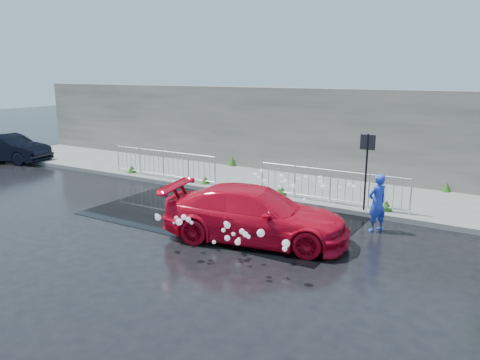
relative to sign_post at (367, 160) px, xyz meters
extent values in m
plane|color=black|center=(-4.20, -3.10, -1.72)|extent=(90.00, 90.00, 0.00)
cube|color=#5F5F5A|center=(-4.20, 1.90, -1.65)|extent=(30.00, 4.00, 0.15)
cube|color=#5F5F5A|center=(-4.20, -0.10, -1.64)|extent=(30.00, 0.25, 0.16)
cube|color=#5C554D|center=(-4.20, 4.10, 0.18)|extent=(30.00, 0.60, 3.50)
cube|color=black|center=(-3.70, -2.10, -1.72)|extent=(8.00, 5.00, 0.01)
cylinder|color=black|center=(0.00, 0.00, -0.47)|extent=(0.06, 0.06, 2.50)
cube|color=black|center=(0.00, 0.00, 0.53)|extent=(0.45, 0.04, 0.45)
cylinder|color=silver|center=(-10.70, 0.25, -1.02)|extent=(0.05, 0.05, 1.10)
cylinder|color=silver|center=(-5.70, 0.25, -1.02)|extent=(0.05, 0.05, 1.10)
cylinder|color=silver|center=(-8.20, 0.25, -0.50)|extent=(5.00, 0.04, 0.04)
cylinder|color=silver|center=(-8.20, 0.25, -1.45)|extent=(5.00, 0.04, 0.04)
cylinder|color=silver|center=(-3.70, 0.25, -1.02)|extent=(0.05, 0.05, 1.10)
cylinder|color=silver|center=(1.30, 0.25, -1.02)|extent=(0.05, 0.05, 1.10)
cylinder|color=silver|center=(-1.20, 0.25, -0.50)|extent=(5.00, 0.04, 0.04)
cylinder|color=silver|center=(-1.20, 0.25, -1.45)|extent=(5.00, 0.04, 0.04)
cone|color=#214913|center=(-10.00, 0.30, -1.41)|extent=(0.40, 0.40, 0.32)
cone|color=#214913|center=(-6.20, 0.30, -1.43)|extent=(0.36, 0.36, 0.29)
cone|color=#214913|center=(-3.00, 0.30, -1.38)|extent=(0.44, 0.44, 0.39)
cone|color=#214913|center=(0.60, 0.30, -1.41)|extent=(0.38, 0.38, 0.33)
cone|color=#214913|center=(-7.20, 3.80, -1.37)|extent=(0.42, 0.42, 0.41)
cone|color=#214913|center=(1.80, 3.80, -1.41)|extent=(0.34, 0.34, 0.32)
sphere|color=white|center=(-0.31, -0.55, -0.69)|extent=(0.13, 0.13, 0.13)
sphere|color=white|center=(-3.06, -1.12, -0.70)|extent=(0.13, 0.13, 0.13)
sphere|color=white|center=(-3.01, -2.41, -1.42)|extent=(0.17, 0.17, 0.17)
sphere|color=white|center=(-3.14, -2.10, -1.11)|extent=(0.12, 0.12, 0.12)
sphere|color=white|center=(-2.41, -1.82, -1.02)|extent=(0.14, 0.14, 0.14)
sphere|color=white|center=(-1.21, -1.76, -1.02)|extent=(0.13, 0.13, 0.13)
sphere|color=white|center=(-2.72, -2.10, -1.08)|extent=(0.08, 0.08, 0.08)
sphere|color=white|center=(-1.14, -0.74, -0.69)|extent=(0.14, 0.14, 0.14)
sphere|color=white|center=(-2.28, -1.19, -0.89)|extent=(0.13, 0.13, 0.13)
sphere|color=white|center=(-1.76, -2.22, -1.29)|extent=(0.14, 0.14, 0.14)
sphere|color=white|center=(-3.45, -2.12, -1.30)|extent=(0.15, 0.15, 0.15)
sphere|color=white|center=(-1.78, -0.37, -0.68)|extent=(0.12, 0.12, 0.12)
sphere|color=white|center=(-1.37, -2.84, -1.47)|extent=(0.15, 0.15, 0.15)
sphere|color=white|center=(-0.15, -2.14, -1.21)|extent=(0.14, 0.14, 0.14)
sphere|color=white|center=(-1.38, -2.43, -1.31)|extent=(0.08, 0.08, 0.08)
sphere|color=white|center=(-3.19, -1.63, -0.94)|extent=(0.10, 0.10, 0.10)
sphere|color=white|center=(-3.37, -0.40, -0.65)|extent=(0.14, 0.14, 0.14)
sphere|color=white|center=(-1.24, -0.52, -0.61)|extent=(0.14, 0.14, 0.14)
sphere|color=white|center=(-3.15, -2.63, -1.30)|extent=(0.08, 0.08, 0.08)
sphere|color=white|center=(-2.54, -1.88, -1.18)|extent=(0.11, 0.11, 0.11)
sphere|color=white|center=(-0.78, -2.24, -1.29)|extent=(0.13, 0.13, 0.13)
sphere|color=white|center=(-2.25, -0.89, -0.77)|extent=(0.15, 0.15, 0.15)
sphere|color=white|center=(-2.44, -1.94, -1.21)|extent=(0.17, 0.17, 0.17)
sphere|color=white|center=(-1.72, -1.56, -0.93)|extent=(0.10, 0.10, 0.10)
sphere|color=white|center=(-0.97, -0.96, -0.76)|extent=(0.15, 0.15, 0.15)
sphere|color=white|center=(-1.99, -0.50, -0.73)|extent=(0.13, 0.13, 0.13)
sphere|color=white|center=(-2.36, -0.94, -0.78)|extent=(0.10, 0.10, 0.10)
sphere|color=white|center=(-0.40, -2.77, -1.50)|extent=(0.14, 0.14, 0.14)
sphere|color=white|center=(-1.72, -1.87, -1.21)|extent=(0.09, 0.09, 0.09)
sphere|color=white|center=(-2.07, -1.80, -1.05)|extent=(0.08, 0.08, 0.08)
sphere|color=white|center=(-1.19, -2.38, -1.31)|extent=(0.09, 0.09, 0.09)
sphere|color=white|center=(-3.44, -0.71, -0.73)|extent=(0.15, 0.15, 0.15)
sphere|color=white|center=(-2.91, -1.02, -0.83)|extent=(0.17, 0.17, 0.17)
sphere|color=white|center=(-1.84, -1.19, -0.81)|extent=(0.17, 0.17, 0.17)
sphere|color=white|center=(-2.52, -0.61, -0.69)|extent=(0.17, 0.17, 0.17)
sphere|color=white|center=(-2.85, -1.39, -0.89)|extent=(0.06, 0.06, 0.06)
sphere|color=white|center=(-0.17, -0.56, -0.73)|extent=(0.12, 0.12, 0.12)
sphere|color=white|center=(-1.97, -1.33, -0.80)|extent=(0.09, 0.09, 0.09)
sphere|color=white|center=(-1.01, -2.14, -1.30)|extent=(0.09, 0.09, 0.09)
sphere|color=white|center=(-0.73, -2.32, -1.26)|extent=(0.17, 0.17, 0.17)
sphere|color=white|center=(-2.79, -1.84, -1.16)|extent=(0.16, 0.16, 0.16)
sphere|color=white|center=(-0.51, -0.83, -0.76)|extent=(0.09, 0.09, 0.09)
sphere|color=white|center=(-1.62, -5.18, -1.18)|extent=(0.13, 0.13, 0.13)
sphere|color=white|center=(-2.25, -4.82, -1.51)|extent=(0.10, 0.10, 0.10)
sphere|color=white|center=(-1.68, -5.08, -0.91)|extent=(0.15, 0.15, 0.15)
sphere|color=white|center=(-0.85, -5.80, -0.69)|extent=(0.12, 0.12, 0.12)
sphere|color=white|center=(-0.87, -5.62, -0.81)|extent=(0.12, 0.12, 0.12)
sphere|color=white|center=(-3.41, -5.51, -0.89)|extent=(0.15, 0.15, 0.15)
sphere|color=white|center=(-2.46, -5.71, -0.66)|extent=(0.12, 0.12, 0.12)
sphere|color=white|center=(-3.39, -4.95, -1.18)|extent=(0.06, 0.06, 0.06)
sphere|color=white|center=(-3.38, -5.59, -0.80)|extent=(0.09, 0.09, 0.09)
sphere|color=white|center=(-0.56, -5.50, -0.76)|extent=(0.17, 0.17, 0.17)
sphere|color=white|center=(-1.69, -4.80, -1.21)|extent=(0.10, 0.10, 0.10)
sphere|color=white|center=(0.04, -5.51, -0.87)|extent=(0.17, 0.17, 0.17)
sphere|color=white|center=(-1.13, -5.06, -1.09)|extent=(0.10, 0.10, 0.10)
sphere|color=white|center=(-2.61, -5.69, -0.81)|extent=(0.16, 0.16, 0.16)
sphere|color=white|center=(-1.48, -4.90, -1.27)|extent=(0.09, 0.09, 0.09)
sphere|color=white|center=(-1.65, -4.68, -1.44)|extent=(0.15, 0.15, 0.15)
sphere|color=white|center=(-2.84, -5.24, -0.88)|extent=(0.10, 0.10, 0.10)
sphere|color=white|center=(-2.47, -5.53, -0.77)|extent=(0.12, 0.12, 0.12)
sphere|color=white|center=(-1.78, -5.09, -1.04)|extent=(0.10, 0.10, 0.10)
sphere|color=white|center=(-2.30, -5.62, -0.80)|extent=(0.08, 0.08, 0.08)
sphere|color=white|center=(-3.37, -4.83, -1.08)|extent=(0.17, 0.17, 0.17)
sphere|color=white|center=(-0.39, -4.68, -1.35)|extent=(0.12, 0.12, 0.12)
sphere|color=white|center=(-0.39, -4.62, -1.31)|extent=(0.09, 0.09, 0.09)
sphere|color=white|center=(-1.54, -5.35, -0.76)|extent=(0.11, 0.11, 0.11)
sphere|color=white|center=(-3.15, -5.02, -1.10)|extent=(0.11, 0.11, 0.11)
imported|color=red|center=(-1.73, -3.67, -1.02)|extent=(5.14, 2.96, 1.40)
imported|color=black|center=(-17.36, -0.50, -1.04)|extent=(4.35, 2.36, 1.36)
imported|color=blue|center=(0.74, -1.30, -0.92)|extent=(0.64, 0.70, 1.61)
camera|label=1|loc=(3.97, -13.72, 2.56)|focal=35.00mm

